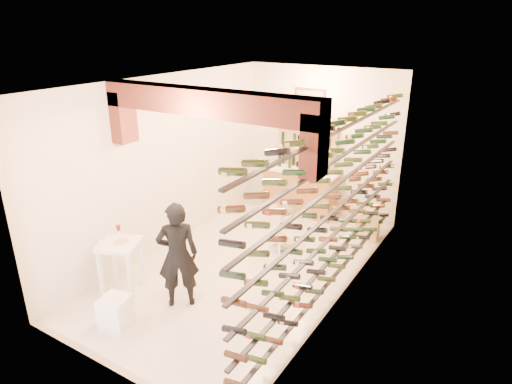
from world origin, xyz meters
TOP-DOWN VIEW (x-y plane):
  - ground at (0.00, 0.00)m, footprint 6.00×6.00m
  - room_shell at (0.00, -0.26)m, footprint 3.52×6.02m
  - wine_rack at (1.53, 0.00)m, footprint 0.32×5.70m
  - back_counter at (-0.30, 2.65)m, footprint 1.70×0.62m
  - back_shelving at (-0.30, 2.89)m, footprint 1.40×0.31m
  - tasting_table at (-1.28, -1.67)m, footprint 0.78×0.78m
  - white_stool at (-0.65, -2.38)m, footprint 0.44×0.44m
  - person at (-0.26, -1.47)m, footprint 0.72×0.70m
  - chrome_barstool at (0.22, 0.82)m, footprint 0.45×0.45m
  - crate_lower at (1.40, 2.20)m, footprint 0.54×0.41m
  - crate_upper at (1.40, 2.20)m, footprint 0.51×0.43m

SIDE VIEW (x-z plane):
  - ground at x=0.00m, z-range 0.00..0.00m
  - crate_lower at x=1.40m, z-range 0.00..0.30m
  - white_stool at x=-0.65m, z-range 0.00..0.47m
  - crate_upper at x=1.40m, z-range 0.30..0.55m
  - chrome_barstool at x=0.22m, z-range 0.07..0.93m
  - back_counter at x=-0.30m, z-range -0.11..1.18m
  - tasting_table at x=-1.28m, z-range 0.18..1.21m
  - person at x=-0.26m, z-range 0.00..1.66m
  - back_shelving at x=-0.30m, z-range -0.19..2.53m
  - wine_rack at x=1.53m, z-range 0.27..2.83m
  - room_shell at x=0.00m, z-range 0.65..3.86m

